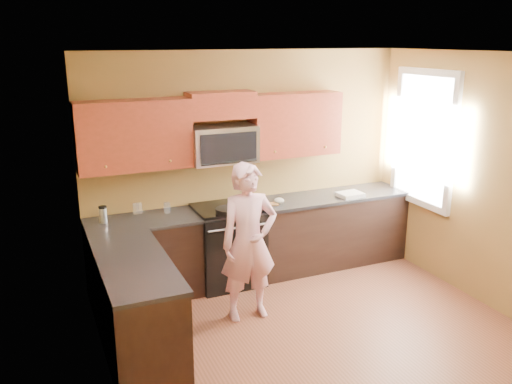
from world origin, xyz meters
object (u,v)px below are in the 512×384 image
stove (228,245)px  frying_pan (228,213)px  butter_tub (261,205)px  microwave (223,162)px  woman (249,242)px  travel_mug (104,223)px

stove → frying_pan: size_ratio=1.91×
frying_pan → butter_tub: (0.49, 0.22, -0.03)m
microwave → butter_tub: size_ratio=6.33×
stove → woman: (-0.09, -0.85, 0.35)m
microwave → frying_pan: 0.63m
microwave → travel_mug: size_ratio=4.14×
travel_mug → woman: bearing=-35.7°
stove → butter_tub: (0.41, -0.03, 0.45)m
woman → frying_pan: size_ratio=3.32×
stove → microwave: microwave is taller
stove → microwave: bearing=90.0°
microwave → travel_mug: microwave is taller
frying_pan → travel_mug: size_ratio=2.71×
microwave → butter_tub: microwave is taller
stove → microwave: 0.98m
microwave → woman: size_ratio=0.46×
frying_pan → travel_mug: (-1.31, 0.32, -0.03)m
woman → travel_mug: 1.60m
travel_mug → microwave: bearing=1.9°
butter_tub → stove: bearing=176.5°
butter_tub → frying_pan: bearing=-155.6°
woman → travel_mug: size_ratio=9.00×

